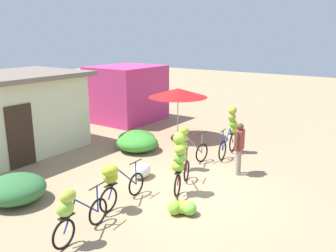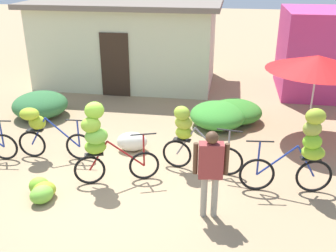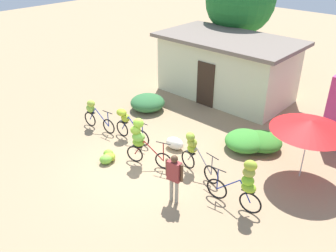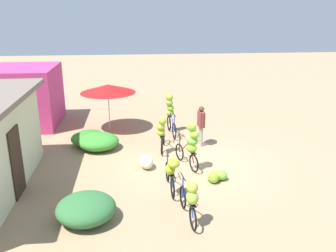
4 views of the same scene
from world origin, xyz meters
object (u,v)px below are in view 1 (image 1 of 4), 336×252
bicycle_center_loaded (180,159)px  banana_pile_on_ground (182,208)px  bicycle_by_shop (186,144)px  produce_sack (142,171)px  shop_pink (127,93)px  bicycle_near_pile (115,180)px  market_umbrella (178,93)px  bicycle_rightmost (231,128)px  bicycle_leftmost (73,210)px  person_vendor (239,143)px

bicycle_center_loaded → banana_pile_on_ground: 1.40m
bicycle_by_shop → produce_sack: size_ratio=2.40×
shop_pink → bicycle_near_pile: bearing=-140.5°
market_umbrella → bicycle_center_loaded: (-4.32, -2.91, -0.90)m
bicycle_rightmost → produce_sack: 3.79m
market_umbrella → bicycle_center_loaded: size_ratio=1.40×
bicycle_leftmost → bicycle_near_pile: size_ratio=0.97×
market_umbrella → bicycle_by_shop: (-2.71, -2.09, -1.06)m
shop_pink → bicycle_center_loaded: (-5.54, -6.68, -0.36)m
market_umbrella → bicycle_by_shop: market_umbrella is taller
bicycle_near_pile → bicycle_center_loaded: 1.81m
bicycle_near_pile → bicycle_center_loaded: bicycle_center_loaded is taller
shop_pink → banana_pile_on_ground: (-6.47, -7.35, -1.17)m
bicycle_near_pile → bicycle_rightmost: (5.35, -0.52, 0.22)m
bicycle_rightmost → banana_pile_on_ground: (-4.69, -0.96, -0.78)m
bicycle_leftmost → shop_pink: bearing=35.4°
banana_pile_on_ground → market_umbrella: bearing=34.2°
bicycle_center_loaded → banana_pile_on_ground: (-0.94, -0.66, -0.81)m
bicycle_by_shop → banana_pile_on_ground: bicycle_by_shop is taller
bicycle_near_pile → bicycle_rightmost: bearing=-5.5°
shop_pink → bicycle_rightmost: (-1.78, -6.39, -0.38)m
bicycle_near_pile → bicycle_center_loaded: (1.59, -0.82, 0.24)m
shop_pink → market_umbrella: size_ratio=1.36×
bicycle_near_pile → bicycle_by_shop: (3.20, 0.01, 0.08)m
shop_pink → bicycle_leftmost: 10.69m
shop_pink → market_umbrella: (-1.22, -3.77, 0.54)m
shop_pink → bicycle_leftmost: shop_pink is taller
bicycle_center_loaded → produce_sack: (0.23, 1.47, -0.74)m
person_vendor → banana_pile_on_ground: bearing=178.8°
bicycle_by_shop → bicycle_rightmost: size_ratio=0.98×
produce_sack → bicycle_rightmost: bearing=-18.3°
person_vendor → produce_sack: bearing=130.8°
bicycle_leftmost → produce_sack: size_ratio=2.36×
bicycle_near_pile → produce_sack: bicycle_near_pile is taller
shop_pink → bicycle_rightmost: shop_pink is taller
banana_pile_on_ground → person_vendor: bearing=-1.2°
bicycle_center_loaded → bicycle_leftmost: bearing=171.0°
shop_pink → banana_pile_on_ground: bearing=-131.4°
bicycle_center_loaded → bicycle_by_shop: 1.82m
bicycle_center_loaded → banana_pile_on_ground: bearing=-144.8°
bicycle_near_pile → bicycle_by_shop: bicycle_by_shop is taller
shop_pink → bicycle_by_shop: bearing=-123.8°
bicycle_by_shop → bicycle_rightmost: bicycle_rightmost is taller
bicycle_center_loaded → bicycle_near_pile: bearing=152.8°
market_umbrella → person_vendor: 4.34m
shop_pink → bicycle_leftmost: (-8.70, -6.18, -0.63)m
bicycle_rightmost → person_vendor: bicycle_rightmost is taller
bicycle_leftmost → banana_pile_on_ground: bearing=-27.6°
shop_pink → bicycle_rightmost: size_ratio=1.86×
bicycle_near_pile → produce_sack: 1.99m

